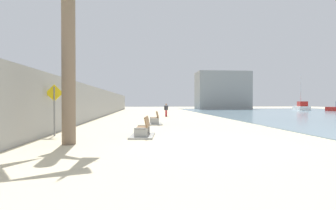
# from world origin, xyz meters

# --- Properties ---
(ground_plane) EXTENTS (120.00, 120.00, 0.00)m
(ground_plane) POSITION_xyz_m (0.00, 18.00, 0.00)
(ground_plane) COLOR beige
(seawall) EXTENTS (0.80, 64.00, 3.15)m
(seawall) POSITION_xyz_m (-7.50, 18.00, 1.57)
(seawall) COLOR #9E9E99
(seawall) RESTS_ON ground
(palm_tree) EXTENTS (3.14, 3.19, 7.72)m
(palm_tree) POSITION_xyz_m (-5.33, 0.08, 5.52)
(palm_tree) COLOR #7A6651
(palm_tree) RESTS_ON ground
(bench_near) EXTENTS (1.29, 2.19, 0.98)m
(bench_near) POSITION_xyz_m (-2.39, 2.04, 0.23)
(bench_near) COLOR #9E9E99
(bench_near) RESTS_ON ground
(bench_far) EXTENTS (1.12, 2.11, 0.98)m
(bench_far) POSITION_xyz_m (-1.55, 8.71, 0.23)
(bench_far) COLOR #9E9E99
(bench_far) RESTS_ON ground
(person_walking) EXTENTS (0.48, 0.31, 1.51)m
(person_walking) POSITION_xyz_m (0.15, 18.32, 0.86)
(person_walking) COLOR #B22D33
(person_walking) RESTS_ON ground
(boat_far_left) EXTENTS (4.27, 7.01, 7.41)m
(boat_far_left) POSITION_xyz_m (30.11, 38.46, 0.71)
(boat_far_left) COLOR white
(boat_far_left) RESTS_ON water_bay
(pedestrian_sign) EXTENTS (0.85, 0.08, 2.56)m
(pedestrian_sign) POSITION_xyz_m (-6.76, 2.66, 1.59)
(pedestrian_sign) COLOR slate
(pedestrian_sign) RESTS_ON ground
(harbor_building) EXTENTS (12.00, 6.00, 8.65)m
(harbor_building) POSITION_xyz_m (15.67, 46.00, 4.33)
(harbor_building) COLOR gray
(harbor_building) RESTS_ON ground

